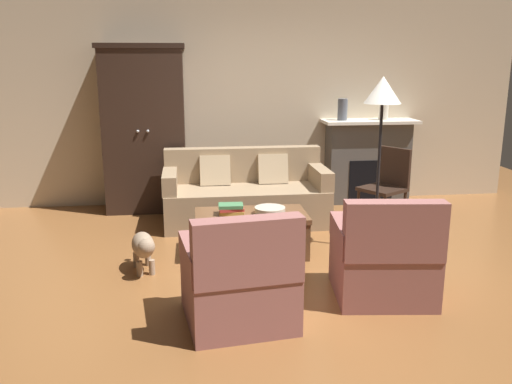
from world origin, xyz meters
The scene contains 15 objects.
ground_plane centered at (0.00, 0.00, 0.00)m, with size 9.60×9.60×0.00m, color brown.
back_wall centered at (0.00, 2.55, 1.40)m, with size 7.20×0.10×2.80m, color beige.
fireplace centered at (1.55, 2.30, 0.57)m, with size 1.26×0.48×1.12m.
armoire centered at (-1.40, 2.22, 1.05)m, with size 1.06×0.57×2.09m.
couch centered at (-0.19, 1.51, 0.32)m, with size 1.93×0.87×0.86m.
coffee_table centered at (-0.25, 0.41, 0.37)m, with size 1.10×0.60×0.42m.
fruit_bowl centered at (-0.06, 0.37, 0.45)m, with size 0.30×0.30×0.07m, color beige.
book_stack centered at (-0.44, 0.41, 0.47)m, with size 0.26×0.19×0.10m.
mantel_vase_slate centered at (1.17, 2.28, 1.26)m, with size 0.13×0.13×0.28m, color #565B66.
mantel_vase_cream centered at (1.73, 2.28, 1.25)m, with size 0.13×0.13×0.25m, color beige.
armchair_near_left centered at (-0.49, -1.04, 0.32)m, with size 0.87×0.87×0.88m.
armchair_near_right centered at (0.71, -0.73, 0.32)m, with size 0.85×0.85×0.88m.
side_chair_wooden centered at (1.45, 1.26, 0.51)m, with size 0.61×0.61×0.90m.
floor_lamp centered at (1.03, 0.41, 1.51)m, with size 0.36×0.36×1.74m.
dog centered at (-1.27, 0.04, 0.25)m, with size 0.28×0.56×0.39m.
Camera 1 is at (-0.80, -4.69, 1.90)m, focal length 37.89 mm.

